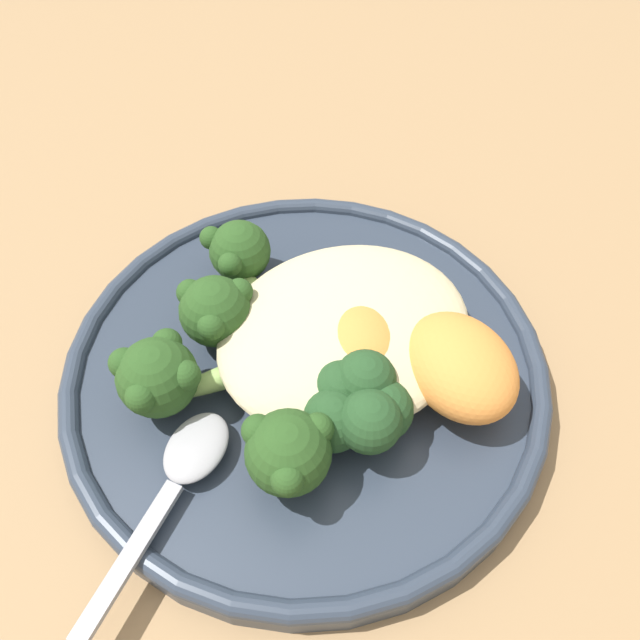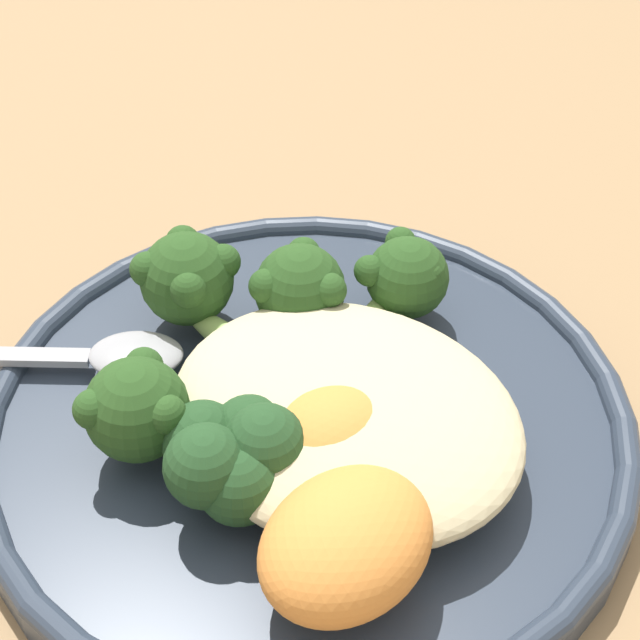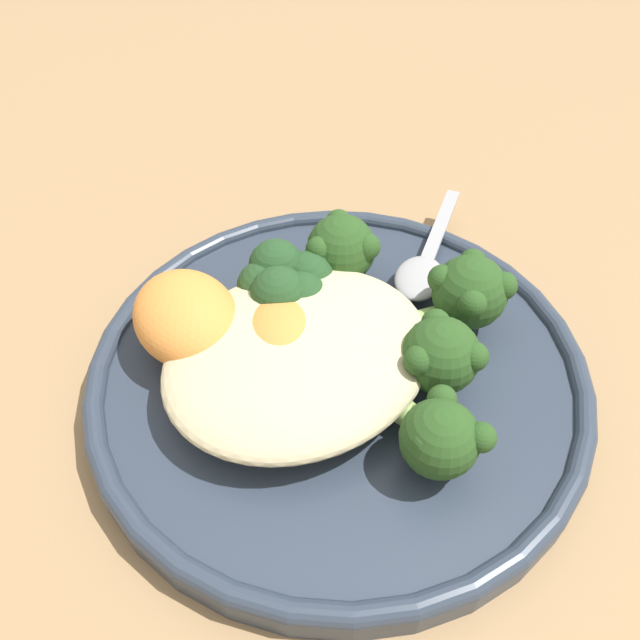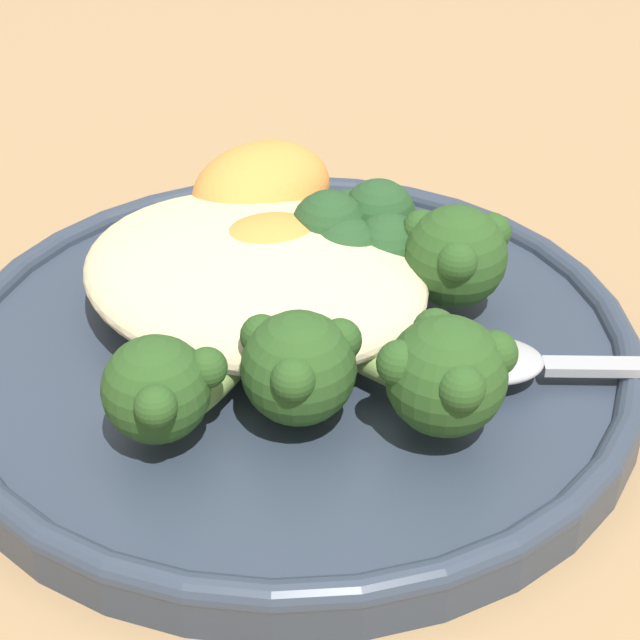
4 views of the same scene
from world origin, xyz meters
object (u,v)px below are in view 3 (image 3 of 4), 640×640
broccoli_stalk_1 (432,356)px  sweet_potato_chunk_1 (214,329)px  broccoli_stalk_0 (432,425)px  broccoli_stalk_2 (457,298)px  kale_tuft (288,284)px  quinoa_mound (299,354)px  sweet_potato_chunk_3 (186,317)px  plate (345,367)px  spoon (424,267)px  sweet_potato_chunk_0 (193,317)px  sweet_potato_chunk_2 (282,340)px  broccoli_stalk_3 (339,265)px

broccoli_stalk_1 → sweet_potato_chunk_1: bearing=174.3°
broccoli_stalk_0 → broccoli_stalk_2: size_ratio=0.83×
sweet_potato_chunk_1 → kale_tuft: bearing=2.8°
quinoa_mound → broccoli_stalk_0: size_ratio=1.47×
sweet_potato_chunk_3 → sweet_potato_chunk_1: bearing=-48.9°
plate → broccoli_stalk_2: broccoli_stalk_2 is taller
spoon → sweet_potato_chunk_0: bearing=132.4°
quinoa_mound → sweet_potato_chunk_3: sweet_potato_chunk_3 is taller
sweet_potato_chunk_0 → sweet_potato_chunk_2: bearing=-54.9°
quinoa_mound → sweet_potato_chunk_0: bearing=120.2°
plate → sweet_potato_chunk_3: 0.10m
plate → sweet_potato_chunk_1: size_ratio=5.91×
sweet_potato_chunk_2 → quinoa_mound: bearing=-81.2°
plate → broccoli_stalk_0: 0.08m
broccoli_stalk_1 → sweet_potato_chunk_2: 0.08m
quinoa_mound → broccoli_stalk_1: 0.07m
broccoli_stalk_3 → sweet_potato_chunk_2: 0.07m
broccoli_stalk_0 → broccoli_stalk_3: (0.03, 0.12, 0.00)m
sweet_potato_chunk_1 → sweet_potato_chunk_3: size_ratio=0.68×
broccoli_stalk_1 → broccoli_stalk_3: broccoli_stalk_3 is taller
sweet_potato_chunk_1 → sweet_potato_chunk_2: size_ratio=0.77×
broccoli_stalk_3 → spoon: size_ratio=0.96×
kale_tuft → broccoli_stalk_2: bearing=-42.8°
quinoa_mound → broccoli_stalk_1: bearing=-39.2°
broccoli_stalk_1 → sweet_potato_chunk_1: (-0.08, 0.09, -0.01)m
spoon → kale_tuft: bearing=131.5°
sweet_potato_chunk_0 → kale_tuft: 0.06m
spoon → broccoli_stalk_0: bearing=-164.9°
quinoa_mound → sweet_potato_chunk_0: (-0.03, 0.06, -0.00)m
broccoli_stalk_1 → broccoli_stalk_3: bearing=128.9°
plate → broccoli_stalk_3: broccoli_stalk_3 is taller
broccoli_stalk_1 → sweet_potato_chunk_0: bearing=171.8°
broccoli_stalk_1 → spoon: 0.09m
quinoa_mound → broccoli_stalk_1: broccoli_stalk_1 is taller
broccoli_stalk_1 → broccoli_stalk_2: (0.04, 0.02, 0.00)m
broccoli_stalk_0 → kale_tuft: size_ratio=1.73×
plate → broccoli_stalk_3: (0.03, 0.05, 0.03)m
sweet_potato_chunk_2 → kale_tuft: kale_tuft is taller
plate → quinoa_mound: 0.04m
quinoa_mound → broccoli_stalk_0: (0.03, -0.08, 0.00)m
plate → quinoa_mound: quinoa_mound is taller
spoon → quinoa_mound: bearing=157.5°
broccoli_stalk_0 → sweet_potato_chunk_2: (-0.03, 0.09, -0.00)m
kale_tuft → plate: bearing=-84.1°
sweet_potato_chunk_0 → kale_tuft: (0.06, -0.01, 0.00)m
broccoli_stalk_1 → plate: bearing=164.7°
broccoli_stalk_3 → spoon: (0.05, -0.02, -0.02)m
sweet_potato_chunk_3 → sweet_potato_chunk_2: bearing=-49.5°
broccoli_stalk_2 → broccoli_stalk_1: bearing=-140.8°
broccoli_stalk_2 → sweet_potato_chunk_1: (-0.12, 0.06, -0.01)m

